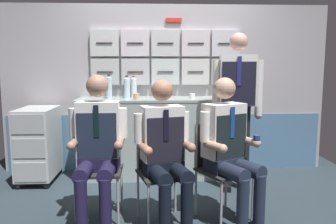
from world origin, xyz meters
TOP-DOWN VIEW (x-y plane):
  - ground at (0.00, 0.00)m, footprint 4.80×4.80m
  - galley_bulkhead at (0.00, 1.37)m, footprint 4.20×0.14m
  - galley_counter at (-0.10, 1.09)m, footprint 1.98×0.53m
  - service_trolley at (-1.53, 0.95)m, footprint 0.40×0.65m
  - folding_chair_left at (-0.65, -0.01)m, footprint 0.40×0.40m
  - crew_member_left at (-0.65, -0.17)m, footprint 0.51×0.63m
  - folding_chair_right at (-0.11, -0.15)m, footprint 0.49×0.49m
  - crew_member_right at (-0.07, -0.30)m, footprint 0.51×0.66m
  - folding_chair_near_trolley at (0.42, -0.09)m, footprint 0.54×0.54m
  - crew_member_near_trolley at (0.50, -0.23)m, footprint 0.59×0.69m
  - crew_member_standing at (0.76, 0.58)m, footprint 0.54×0.30m
  - water_bottle_blue_cap at (-0.40, 1.24)m, footprint 0.08×0.08m
  - water_bottle_tall at (-0.48, 1.18)m, footprint 0.08×0.08m
  - sparkling_bottle_green at (-0.71, 1.19)m, footprint 0.06×0.06m
  - water_bottle_clear at (-0.70, 1.09)m, footprint 0.08×0.08m
  - paper_cup_blue at (0.32, 1.05)m, footprint 0.07×0.07m
  - paper_cup_tan at (-0.36, 0.95)m, footprint 0.07×0.07m
  - snack_banana at (0.65, 1.19)m, footprint 0.17×0.10m

SIDE VIEW (x-z plane):
  - ground at x=0.00m, z-range -0.04..0.00m
  - service_trolley at x=-1.53m, z-range 0.03..0.91m
  - galley_counter at x=-0.10m, z-range 0.00..0.98m
  - folding_chair_left at x=-0.65m, z-range 0.10..0.96m
  - folding_chair_right at x=-0.11m, z-range 0.10..0.96m
  - folding_chair_near_trolley at x=0.42m, z-range 0.10..0.96m
  - crew_member_right at x=-0.07m, z-range 0.07..1.33m
  - crew_member_near_trolley at x=0.50m, z-range 0.07..1.35m
  - crew_member_left at x=-0.65m, z-range 0.07..1.38m
  - snack_banana at x=0.65m, z-range 0.98..1.02m
  - paper_cup_blue at x=0.32m, z-range 0.98..1.04m
  - paper_cup_tan at x=-0.36m, z-range 0.98..1.05m
  - crew_member_standing at x=0.76m, z-range 0.18..1.91m
  - galley_bulkhead at x=0.00m, z-range 0.01..2.16m
  - sparkling_bottle_green at x=-0.71m, z-range 0.97..1.20m
  - water_bottle_blue_cap at x=-0.40m, z-range 0.97..1.25m
  - water_bottle_tall at x=-0.48m, z-range 0.97..1.25m
  - water_bottle_clear at x=-0.70m, z-range 0.97..1.27m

